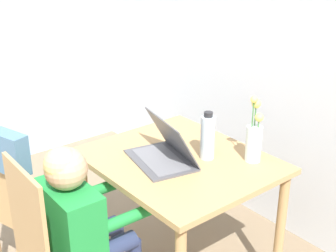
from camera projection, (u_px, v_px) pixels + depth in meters
name	position (u px, v px, depth m)	size (l,w,h in m)	color
wall_back	(326.00, 43.00, 2.52)	(6.40, 0.05, 2.50)	silver
dining_table	(179.00, 176.00, 2.44)	(0.93, 0.79, 0.73)	tan
chair_spare	(14.00, 183.00, 2.37)	(0.50, 0.53, 0.95)	tan
person_seated	(80.00, 216.00, 2.11)	(0.36, 0.43, 0.98)	#1E8438
laptop	(165.00, 151.00, 2.36)	(0.42, 0.33, 0.23)	#4C4C51
flower_vase	(254.00, 138.00, 2.33)	(0.08, 0.08, 0.35)	silver
water_bottle	(208.00, 137.00, 2.36)	(0.07, 0.07, 0.25)	silver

